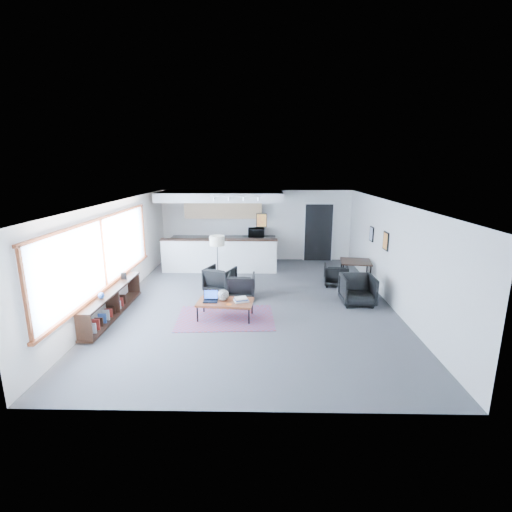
{
  "coord_description": "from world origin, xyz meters",
  "views": [
    {
      "loc": [
        0.26,
        -9.18,
        3.48
      ],
      "look_at": [
        0.07,
        0.4,
        1.13
      ],
      "focal_mm": 26.0,
      "sensor_mm": 36.0,
      "label": 1
    }
  ],
  "objects_px": {
    "ceramic_pot": "(223,295)",
    "book_stack": "(241,299)",
    "laptop": "(211,298)",
    "floor_lamp": "(217,243)",
    "dining_table": "(356,263)",
    "dining_chair_far": "(336,276)",
    "microwave": "(256,232)",
    "armchair_right": "(241,285)",
    "coffee_table": "(225,303)",
    "armchair_left": "(220,278)",
    "dining_chair_near": "(358,291)"
  },
  "relations": [
    {
      "from": "ceramic_pot",
      "to": "book_stack",
      "type": "relative_size",
      "value": 0.69
    },
    {
      "from": "book_stack",
      "to": "laptop",
      "type": "bearing_deg",
      "value": 176.84
    },
    {
      "from": "floor_lamp",
      "to": "dining_table",
      "type": "distance_m",
      "value": 4.13
    },
    {
      "from": "dining_chair_far",
      "to": "microwave",
      "type": "relative_size",
      "value": 1.01
    },
    {
      "from": "book_stack",
      "to": "armchair_right",
      "type": "relative_size",
      "value": 0.53
    },
    {
      "from": "coffee_table",
      "to": "ceramic_pot",
      "type": "bearing_deg",
      "value": 139.18
    },
    {
      "from": "ceramic_pot",
      "to": "book_stack",
      "type": "height_order",
      "value": "ceramic_pot"
    },
    {
      "from": "armchair_left",
      "to": "dining_chair_far",
      "type": "xyz_separation_m",
      "value": [
        3.37,
        0.56,
        -0.09
      ]
    },
    {
      "from": "laptop",
      "to": "book_stack",
      "type": "bearing_deg",
      "value": -3.61
    },
    {
      "from": "armchair_left",
      "to": "microwave",
      "type": "bearing_deg",
      "value": -84.58
    },
    {
      "from": "coffee_table",
      "to": "ceramic_pot",
      "type": "distance_m",
      "value": 0.18
    },
    {
      "from": "floor_lamp",
      "to": "dining_chair_near",
      "type": "height_order",
      "value": "floor_lamp"
    },
    {
      "from": "book_stack",
      "to": "armchair_right",
      "type": "xyz_separation_m",
      "value": [
        -0.08,
        1.4,
        -0.1
      ]
    },
    {
      "from": "laptop",
      "to": "armchair_right",
      "type": "distance_m",
      "value": 1.5
    },
    {
      "from": "ceramic_pot",
      "to": "armchair_right",
      "type": "xyz_separation_m",
      "value": [
        0.34,
        1.34,
        -0.19
      ]
    },
    {
      "from": "book_stack",
      "to": "dining_chair_far",
      "type": "bearing_deg",
      "value": 43.25
    },
    {
      "from": "coffee_table",
      "to": "dining_chair_far",
      "type": "bearing_deg",
      "value": 44.58
    },
    {
      "from": "ceramic_pot",
      "to": "floor_lamp",
      "type": "height_order",
      "value": "floor_lamp"
    },
    {
      "from": "ceramic_pot",
      "to": "dining_table",
      "type": "bearing_deg",
      "value": 34.57
    },
    {
      "from": "book_stack",
      "to": "armchair_left",
      "type": "bearing_deg",
      "value": 110.11
    },
    {
      "from": "microwave",
      "to": "dining_table",
      "type": "bearing_deg",
      "value": -42.84
    },
    {
      "from": "dining_table",
      "to": "dining_chair_far",
      "type": "relative_size",
      "value": 1.66
    },
    {
      "from": "dining_table",
      "to": "microwave",
      "type": "xyz_separation_m",
      "value": [
        -3.0,
        2.68,
        0.46
      ]
    },
    {
      "from": "dining_chair_far",
      "to": "microwave",
      "type": "distance_m",
      "value": 3.76
    },
    {
      "from": "dining_table",
      "to": "dining_chair_near",
      "type": "distance_m",
      "value": 1.67
    },
    {
      "from": "coffee_table",
      "to": "laptop",
      "type": "relative_size",
      "value": 3.96
    },
    {
      "from": "coffee_table",
      "to": "dining_chair_near",
      "type": "height_order",
      "value": "dining_chair_near"
    },
    {
      "from": "ceramic_pot",
      "to": "floor_lamp",
      "type": "distance_m",
      "value": 2.49
    },
    {
      "from": "floor_lamp",
      "to": "laptop",
      "type": "bearing_deg",
      "value": -87.09
    },
    {
      "from": "laptop",
      "to": "ceramic_pot",
      "type": "height_order",
      "value": "ceramic_pot"
    },
    {
      "from": "armchair_right",
      "to": "dining_chair_near",
      "type": "height_order",
      "value": "armchair_right"
    },
    {
      "from": "ceramic_pot",
      "to": "armchair_right",
      "type": "distance_m",
      "value": 1.4
    },
    {
      "from": "coffee_table",
      "to": "dining_chair_far",
      "type": "relative_size",
      "value": 2.25
    },
    {
      "from": "microwave",
      "to": "floor_lamp",
      "type": "bearing_deg",
      "value": -111.63
    },
    {
      "from": "microwave",
      "to": "laptop",
      "type": "bearing_deg",
      "value": -101.44
    },
    {
      "from": "armchair_left",
      "to": "dining_chair_far",
      "type": "relative_size",
      "value": 1.3
    },
    {
      "from": "dining_chair_far",
      "to": "coffee_table",
      "type": "bearing_deg",
      "value": 46.59
    },
    {
      "from": "dining_chair_near",
      "to": "ceramic_pot",
      "type": "bearing_deg",
      "value": -165.82
    },
    {
      "from": "book_stack",
      "to": "floor_lamp",
      "type": "height_order",
      "value": "floor_lamp"
    },
    {
      "from": "ceramic_pot",
      "to": "armchair_right",
      "type": "relative_size",
      "value": 0.37
    },
    {
      "from": "laptop",
      "to": "armchair_left",
      "type": "bearing_deg",
      "value": 89.63
    },
    {
      "from": "dining_chair_near",
      "to": "floor_lamp",
      "type": "bearing_deg",
      "value": 158.08
    },
    {
      "from": "dining_table",
      "to": "laptop",
      "type": "bearing_deg",
      "value": -147.25
    },
    {
      "from": "laptop",
      "to": "dining_table",
      "type": "bearing_deg",
      "value": 32.3
    },
    {
      "from": "dining_chair_near",
      "to": "coffee_table",
      "type": "bearing_deg",
      "value": -164.69
    },
    {
      "from": "laptop",
      "to": "armchair_left",
      "type": "height_order",
      "value": "armchair_left"
    },
    {
      "from": "dining_chair_far",
      "to": "book_stack",
      "type": "bearing_deg",
      "value": 50.26
    },
    {
      "from": "armchair_right",
      "to": "dining_chair_near",
      "type": "distance_m",
      "value": 3.04
    },
    {
      "from": "dining_table",
      "to": "microwave",
      "type": "bearing_deg",
      "value": 138.24
    },
    {
      "from": "dining_table",
      "to": "floor_lamp",
      "type": "bearing_deg",
      "value": -177.38
    }
  ]
}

